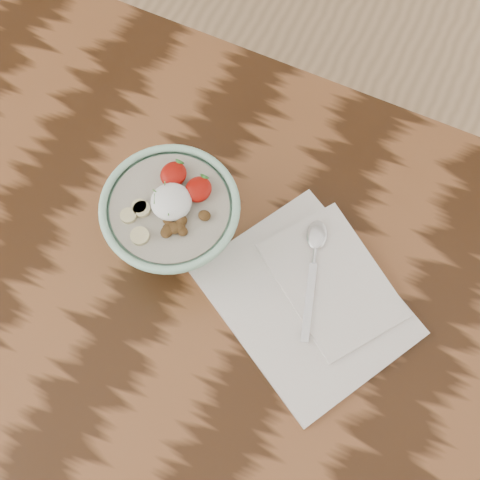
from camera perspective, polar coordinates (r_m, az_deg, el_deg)
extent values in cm
cube|color=black|center=(98.71, 2.58, -8.91)|extent=(160.00, 90.00, 4.00)
cylinder|color=#4C2D19|center=(165.16, -16.28, 10.44)|extent=(7.00, 7.00, 71.00)
cylinder|color=#A1D8B9|center=(101.52, -5.49, 0.48)|extent=(8.61, 8.61, 1.23)
torus|color=#A1D8B9|center=(92.36, -6.04, 2.84)|extent=(19.58, 19.58, 1.13)
cylinder|color=#B8AF98|center=(92.91, -6.00, 2.68)|extent=(16.60, 16.60, 1.02)
ellipsoid|color=white|center=(91.54, -5.89, 3.26)|extent=(5.69, 5.69, 3.13)
ellipsoid|color=#980D07|center=(92.17, -3.57, 4.34)|extent=(3.62, 3.99, 1.99)
cone|color=#286623|center=(92.52, -3.13, 5.24)|extent=(1.40, 1.03, 1.52)
ellipsoid|color=#980D07|center=(93.50, -5.70, 5.61)|extent=(3.62, 3.98, 1.99)
cone|color=#286623|center=(93.86, -5.27, 6.50)|extent=(1.40, 1.03, 1.52)
cylinder|color=#CEC188|center=(92.56, -8.60, 2.83)|extent=(2.13, 2.13, 0.70)
cylinder|color=#CEC188|center=(92.23, -9.51, 2.06)|extent=(2.21, 2.21, 0.70)
cylinder|color=#CEC188|center=(92.34, -8.38, 2.61)|extent=(2.34, 2.34, 0.70)
cylinder|color=#CEC188|center=(90.81, -8.54, 0.35)|extent=(2.57, 2.57, 0.70)
ellipsoid|color=brown|center=(90.27, -6.27, 0.71)|extent=(1.83, 2.11, 1.02)
ellipsoid|color=brown|center=(90.84, -6.07, 1.23)|extent=(1.84, 1.85, 0.82)
ellipsoid|color=brown|center=(91.53, -4.83, 2.54)|extent=(1.84, 1.86, 0.80)
ellipsoid|color=brown|center=(90.43, -5.58, 1.04)|extent=(2.20, 2.24, 1.21)
ellipsoid|color=brown|center=(91.02, -6.16, 1.64)|extent=(1.68, 1.35, 1.03)
ellipsoid|color=brown|center=(90.83, -5.02, 1.66)|extent=(2.00, 2.04, 1.27)
ellipsoid|color=brown|center=(90.74, -6.25, 1.02)|extent=(1.63, 1.60, 0.92)
ellipsoid|color=brown|center=(90.30, -4.93, 0.74)|extent=(1.51, 1.42, 1.09)
ellipsoid|color=brown|center=(90.47, -5.17, 1.07)|extent=(2.32, 2.30, 1.25)
ellipsoid|color=brown|center=(90.86, -3.05, 2.09)|extent=(1.81, 1.62, 1.08)
cylinder|color=#498036|center=(90.40, -6.22, 2.99)|extent=(1.69, 0.60, 0.24)
cylinder|color=#498036|center=(90.99, -7.30, 3.51)|extent=(0.81, 1.48, 0.23)
cylinder|color=#498036|center=(90.28, -5.05, 3.08)|extent=(1.07, 0.18, 0.22)
cylinder|color=#498036|center=(90.84, -6.50, 3.51)|extent=(1.51, 0.60, 0.23)
cylinder|color=#498036|center=(90.71, -6.61, 3.32)|extent=(1.28, 0.76, 0.23)
cylinder|color=#498036|center=(91.65, -6.44, 4.57)|extent=(0.83, 1.45, 0.23)
cylinder|color=#498036|center=(90.17, -6.20, 2.68)|extent=(1.16, 0.47, 0.22)
cylinder|color=#498036|center=(90.09, -6.15, 2.58)|extent=(1.04, 1.58, 0.24)
cylinder|color=#498036|center=(90.57, -6.77, 3.08)|extent=(0.26, 1.44, 0.23)
cylinder|color=#498036|center=(91.38, -7.12, 4.06)|extent=(1.42, 0.47, 0.23)
cube|color=white|center=(98.09, 5.70, -5.27)|extent=(35.56, 33.53, 1.08)
cube|color=white|center=(98.62, 7.86, -3.42)|extent=(24.82, 23.32, 0.65)
cube|color=silver|center=(96.69, 5.90, -5.29)|extent=(4.38, 11.69, 0.36)
cylinder|color=silver|center=(98.97, 6.39, -1.15)|extent=(1.55, 3.17, 0.72)
ellipsoid|color=silver|center=(99.97, 6.58, 0.45)|extent=(4.34, 5.41, 0.98)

